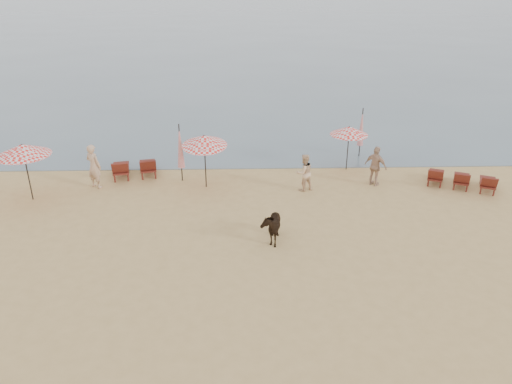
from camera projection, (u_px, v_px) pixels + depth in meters
ground at (261, 297)px, 14.66m from camera, size 120.00×120.00×0.00m
sea at (244, 18)px, 87.24m from camera, size 160.00×140.00×0.06m
lounger_cluster_left at (134, 167)px, 22.67m from camera, size 2.26×2.20×0.69m
lounger_cluster_right at (462, 179)px, 21.60m from camera, size 3.19×2.61×0.61m
umbrella_open_left_a at (23, 150)px, 19.78m from camera, size 2.14×2.14×2.43m
umbrella_open_left_b at (204, 141)px, 20.96m from camera, size 1.93×1.97×2.46m
umbrella_open_right at (349, 131)px, 22.89m from camera, size 1.75×1.75×2.13m
umbrella_closed_left at (180, 146)px, 21.82m from camera, size 0.32×0.32×2.64m
umbrella_closed_right at (361, 127)px, 24.62m from camera, size 0.30×0.30×2.50m
cow at (271, 225)px, 17.41m from camera, size 0.81×1.52×1.23m
beachgoer_left at (94, 166)px, 21.42m from camera, size 0.85×0.76×1.96m
beachgoer_right_a at (304, 172)px, 21.23m from camera, size 0.98×0.90×1.62m
beachgoer_right_b at (376, 166)px, 21.67m from camera, size 1.06×1.03×1.78m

